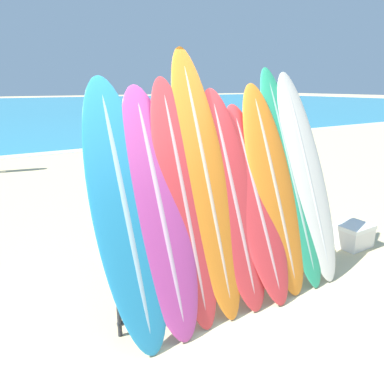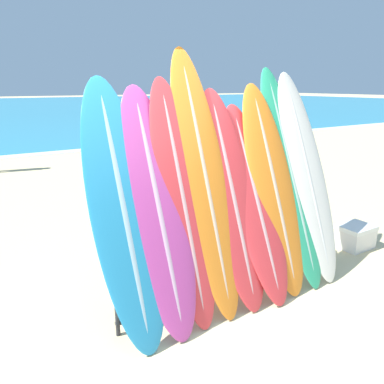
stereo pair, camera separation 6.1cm
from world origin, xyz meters
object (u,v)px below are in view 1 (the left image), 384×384
at_px(surfboard_slot_5, 256,202).
at_px(surfboard_slot_8, 307,175).
at_px(surfboard_slot_0, 125,212).
at_px(surfboard_slot_6, 273,188).
at_px(person_mid_beach, 107,129).
at_px(surfboard_slot_3, 206,181).
at_px(surfboard_rack, 233,252).
at_px(surfboard_slot_7, 290,175).
at_px(surfboard_slot_2, 184,202).
at_px(surfboard_slot_1, 160,210).
at_px(surfboard_slot_4, 233,198).
at_px(cooler_box, 354,235).

distance_m(surfboard_slot_5, surfboard_slot_8, 0.84).
height_order(surfboard_slot_0, surfboard_slot_5, surfboard_slot_0).
xyz_separation_m(surfboard_slot_6, person_mid_beach, (1.22, 8.48, -0.26)).
bearing_deg(surfboard_slot_5, surfboard_slot_3, 170.32).
height_order(surfboard_rack, surfboard_slot_0, surfboard_slot_0).
height_order(surfboard_slot_3, surfboard_slot_7, surfboard_slot_3).
height_order(surfboard_slot_2, person_mid_beach, surfboard_slot_2).
distance_m(surfboard_rack, surfboard_slot_2, 0.84).
relative_size(surfboard_slot_2, surfboard_slot_3, 0.89).
relative_size(surfboard_rack, surfboard_slot_6, 1.18).
bearing_deg(surfboard_slot_8, surfboard_slot_3, 178.61).
relative_size(surfboard_slot_3, surfboard_slot_6, 1.15).
height_order(surfboard_slot_1, surfboard_slot_4, surfboard_slot_1).
relative_size(surfboard_slot_2, surfboard_slot_5, 1.14).
bearing_deg(surfboard_slot_1, surfboard_slot_3, 6.42).
bearing_deg(surfboard_slot_3, surfboard_slot_4, -12.84).
relative_size(surfboard_slot_6, person_mid_beach, 1.44).
xyz_separation_m(surfboard_slot_2, surfboard_slot_4, (0.57, -0.02, -0.05)).
distance_m(surfboard_slot_0, surfboard_slot_2, 0.58).
xyz_separation_m(surfboard_slot_6, surfboard_slot_7, (0.31, 0.05, 0.09)).
bearing_deg(surfboard_slot_3, surfboard_slot_5, -9.68).
relative_size(surfboard_slot_4, cooler_box, 4.62).
bearing_deg(surfboard_slot_1, surfboard_slot_8, 0.80).
xyz_separation_m(surfboard_rack, surfboard_slot_5, (0.29, 0.00, 0.49)).
bearing_deg(surfboard_slot_3, surfboard_rack, -19.61).
distance_m(surfboard_rack, surfboard_slot_5, 0.57).
distance_m(surfboard_slot_4, surfboard_slot_6, 0.55).
relative_size(person_mid_beach, cooler_box, 3.29).
relative_size(surfboard_slot_1, surfboard_slot_7, 0.92).
xyz_separation_m(surfboard_slot_2, surfboard_slot_8, (1.67, 0.02, 0.04)).
relative_size(surfboard_slot_3, surfboard_slot_7, 1.07).
xyz_separation_m(surfboard_slot_4, surfboard_slot_8, (1.10, 0.03, 0.09)).
height_order(surfboard_slot_5, person_mid_beach, surfboard_slot_5).
distance_m(surfboard_slot_3, surfboard_slot_8, 1.39).
height_order(surfboard_slot_4, surfboard_slot_6, surfboard_slot_6).
distance_m(surfboard_rack, person_mid_beach, 8.70).
distance_m(surfboard_slot_2, surfboard_slot_5, 0.86).
height_order(surfboard_slot_4, cooler_box, surfboard_slot_4).
distance_m(surfboard_slot_1, surfboard_slot_8, 1.93).
bearing_deg(surfboard_slot_1, surfboard_slot_7, 1.64).
bearing_deg(surfboard_slot_6, surfboard_slot_8, 3.16).
bearing_deg(surfboard_slot_2, surfboard_rack, -5.26).
xyz_separation_m(surfboard_slot_4, surfboard_slot_5, (0.28, -0.03, -0.08)).
bearing_deg(person_mid_beach, surfboard_slot_5, -40.78).
bearing_deg(surfboard_slot_5, surfboard_slot_8, 4.46).
xyz_separation_m(surfboard_slot_2, surfboard_slot_3, (0.28, 0.05, 0.14)).
relative_size(surfboard_slot_5, person_mid_beach, 1.30).
distance_m(surfboard_slot_3, surfboard_slot_5, 0.64).
bearing_deg(surfboard_slot_5, cooler_box, 2.36).
bearing_deg(surfboard_slot_8, surfboard_slot_2, -179.45).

